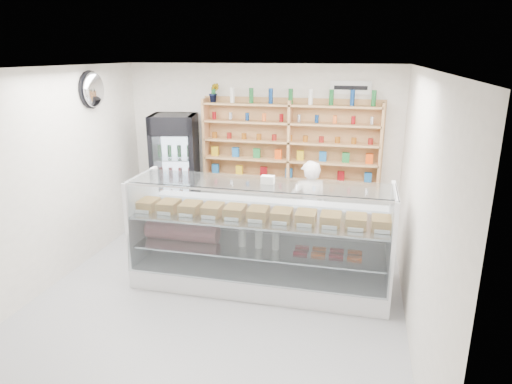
# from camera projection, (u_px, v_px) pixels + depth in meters

# --- Properties ---
(room) EXTENTS (5.00, 5.00, 5.00)m
(room) POSITION_uv_depth(u_px,v_px,m) (213.00, 194.00, 5.24)
(room) COLOR #A0A0A4
(room) RESTS_ON ground
(display_counter) EXTENTS (3.29, 0.98, 1.43)m
(display_counter) POSITION_uv_depth(u_px,v_px,m) (260.00, 258.00, 5.96)
(display_counter) COLOR white
(display_counter) RESTS_ON floor
(shop_worker) EXTENTS (0.64, 0.53, 1.49)m
(shop_worker) POSITION_uv_depth(u_px,v_px,m) (308.00, 210.00, 6.70)
(shop_worker) COLOR white
(shop_worker) RESTS_ON floor
(drinks_cooler) EXTENTS (0.85, 0.84, 2.00)m
(drinks_cooler) POSITION_uv_depth(u_px,v_px,m) (176.00, 174.00, 7.64)
(drinks_cooler) COLOR black
(drinks_cooler) RESTS_ON floor
(wall_shelving) EXTENTS (2.84, 0.28, 1.33)m
(wall_shelving) POSITION_uv_depth(u_px,v_px,m) (290.00, 142.00, 7.25)
(wall_shelving) COLOR tan
(wall_shelving) RESTS_ON back_wall
(potted_plant) EXTENTS (0.20, 0.17, 0.30)m
(potted_plant) POSITION_uv_depth(u_px,v_px,m) (214.00, 93.00, 7.30)
(potted_plant) COLOR #1E6626
(potted_plant) RESTS_ON wall_shelving
(security_mirror) EXTENTS (0.15, 0.50, 0.50)m
(security_mirror) POSITION_uv_depth(u_px,v_px,m) (94.00, 90.00, 6.53)
(security_mirror) COLOR silver
(security_mirror) RESTS_ON left_wall
(wall_sign) EXTENTS (0.62, 0.03, 0.20)m
(wall_sign) POSITION_uv_depth(u_px,v_px,m) (351.00, 88.00, 6.92)
(wall_sign) COLOR white
(wall_sign) RESTS_ON back_wall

